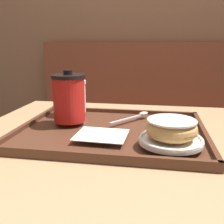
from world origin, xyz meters
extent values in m
cube|color=#9E6B4C|center=(0.00, 1.10, 1.20)|extent=(8.00, 0.05, 2.40)
cube|color=brown|center=(0.04, 0.84, 0.23)|extent=(1.35, 0.44, 0.45)
cube|color=brown|center=(0.04, 1.02, 0.73)|extent=(1.35, 0.08, 0.55)
cube|color=tan|center=(0.00, 0.00, 0.73)|extent=(0.86, 0.78, 0.03)
cube|color=#512D1E|center=(-0.02, 0.01, 0.75)|extent=(0.51, 0.39, 0.01)
cube|color=#512D1E|center=(-0.02, -0.18, 0.76)|extent=(0.51, 0.01, 0.01)
cube|color=#512D1E|center=(-0.02, 0.20, 0.76)|extent=(0.51, 0.01, 0.01)
cube|color=#512D1E|center=(-0.27, 0.01, 0.76)|extent=(0.01, 0.39, 0.01)
cube|color=#512D1E|center=(0.23, 0.01, 0.76)|extent=(0.01, 0.39, 0.01)
cube|color=white|center=(-0.03, -0.07, 0.77)|extent=(0.13, 0.11, 0.00)
cylinder|color=red|center=(-0.15, 0.04, 0.83)|extent=(0.09, 0.09, 0.13)
cylinder|color=black|center=(-0.15, 0.04, 0.90)|extent=(0.10, 0.10, 0.01)
cylinder|color=black|center=(-0.15, 0.04, 0.91)|extent=(0.03, 0.03, 0.01)
cylinder|color=white|center=(-0.17, 0.15, 0.81)|extent=(0.08, 0.08, 0.10)
cylinder|color=white|center=(-0.17, 0.15, 0.87)|extent=(0.09, 0.09, 0.01)
cylinder|color=white|center=(-0.17, 0.15, 0.88)|extent=(0.02, 0.02, 0.01)
cylinder|color=white|center=(0.14, -0.09, 0.77)|extent=(0.15, 0.15, 0.01)
torus|color=white|center=(0.14, -0.09, 0.78)|extent=(0.15, 0.15, 0.01)
torus|color=tan|center=(0.14, -0.09, 0.80)|extent=(0.12, 0.12, 0.04)
cylinder|color=white|center=(0.14, -0.09, 0.82)|extent=(0.11, 0.11, 0.00)
ellipsoid|color=silver|center=(0.06, 0.14, 0.77)|extent=(0.04, 0.04, 0.01)
cube|color=silver|center=(0.01, 0.08, 0.77)|extent=(0.09, 0.11, 0.00)
camera|label=1|loc=(0.10, -0.68, 0.99)|focal=42.00mm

